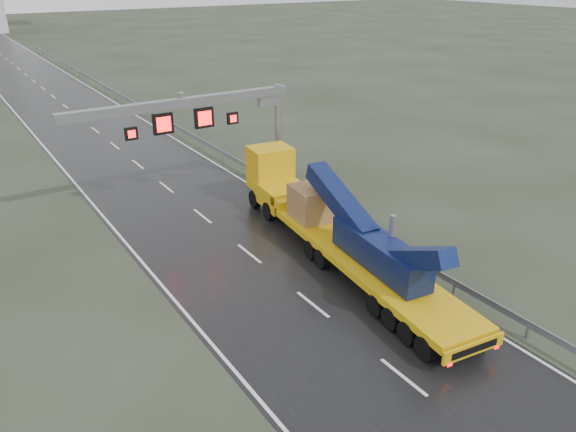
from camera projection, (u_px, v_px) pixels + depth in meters
ground at (369, 350)px, 22.97m from camera, size 400.00×400.00×0.00m
road at (95, 130)px, 53.61m from camera, size 11.00×200.00×0.02m
guardrail at (197, 138)px, 48.70m from camera, size 0.20×140.00×1.40m
sign_gantry at (214, 118)px, 35.51m from camera, size 14.90×1.20×7.42m
heavy_haul_truck at (325, 217)px, 30.74m from camera, size 5.04×19.98×4.65m
exit_sign_pair at (322, 184)px, 35.83m from camera, size 1.34×0.34×2.34m
striped_barrier at (283, 190)px, 37.98m from camera, size 0.68×0.51×1.03m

